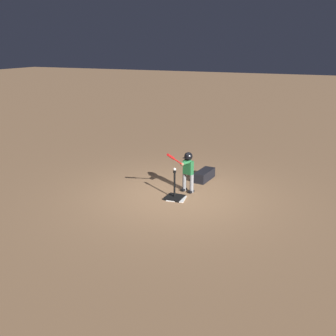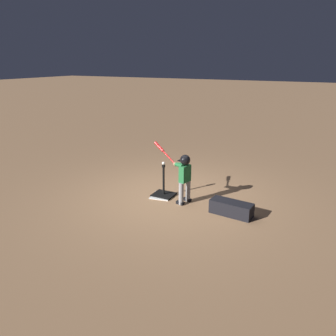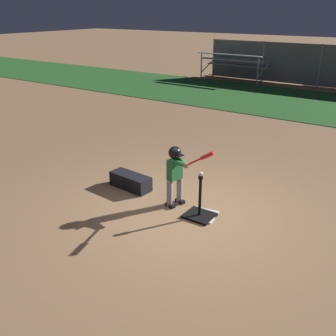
{
  "view_description": "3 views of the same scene",
  "coord_description": "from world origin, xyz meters",
  "px_view_note": "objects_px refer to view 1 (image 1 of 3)",
  "views": [
    {
      "loc": [
        8.75,
        3.63,
        3.74
      ],
      "look_at": [
        0.24,
        -0.13,
        0.8
      ],
      "focal_mm": 42.0,
      "sensor_mm": 36.0,
      "label": 1
    },
    {
      "loc": [
        -3.07,
        6.11,
        2.94
      ],
      "look_at": [
        -0.09,
        0.37,
        0.81
      ],
      "focal_mm": 35.0,
      "sensor_mm": 36.0,
      "label": 2
    },
    {
      "loc": [
        2.98,
        -5.0,
        3.22
      ],
      "look_at": [
        -0.47,
        0.09,
        0.7
      ],
      "focal_mm": 42.0,
      "sensor_mm": 36.0,
      "label": 3
    }
  ],
  "objects_px": {
    "batting_tee": "(174,195)",
    "equipment_bag": "(204,175)",
    "baseball": "(175,169)",
    "batter_child": "(187,167)"
  },
  "relations": [
    {
      "from": "batting_tee",
      "to": "batter_child",
      "type": "relative_size",
      "value": 0.6
    },
    {
      "from": "batting_tee",
      "to": "baseball",
      "type": "distance_m",
      "value": 0.68
    },
    {
      "from": "batting_tee",
      "to": "equipment_bag",
      "type": "distance_m",
      "value": 1.67
    },
    {
      "from": "batter_child",
      "to": "baseball",
      "type": "bearing_deg",
      "value": -13.19
    },
    {
      "from": "equipment_bag",
      "to": "baseball",
      "type": "bearing_deg",
      "value": -2.71
    },
    {
      "from": "baseball",
      "to": "equipment_bag",
      "type": "xyz_separation_m",
      "value": [
        -1.65,
        0.23,
        -0.63
      ]
    },
    {
      "from": "baseball",
      "to": "equipment_bag",
      "type": "bearing_deg",
      "value": 171.97
    },
    {
      "from": "batting_tee",
      "to": "equipment_bag",
      "type": "bearing_deg",
      "value": 171.97
    },
    {
      "from": "baseball",
      "to": "batting_tee",
      "type": "bearing_deg",
      "value": 90.0
    },
    {
      "from": "batter_child",
      "to": "baseball",
      "type": "xyz_separation_m",
      "value": [
        0.55,
        -0.13,
        0.08
      ]
    }
  ]
}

